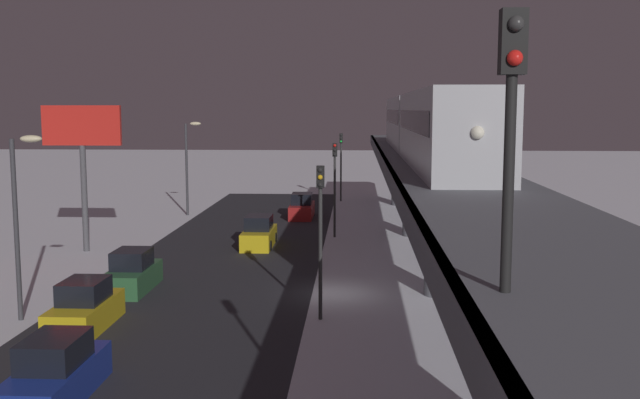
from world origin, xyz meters
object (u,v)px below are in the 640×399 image
Objects in this scene: sedan_yellow at (259,234)px; traffic_light_mid at (335,176)px; sedan_yellow_2 at (85,309)px; sedan_blue at (55,375)px; sedan_green at (132,274)px; traffic_light_far at (341,157)px; commercial_billboard at (82,140)px; rail_signal at (511,102)px; sedan_red at (302,208)px; traffic_light_near at (320,220)px; subway_train at (425,124)px.

sedan_yellow is 6.84m from traffic_light_mid.
sedan_yellow is 1.05× the size of sedan_yellow_2.
sedan_yellow_2 is (1.80, -7.14, -0.00)m from sedan_blue.
sedan_green is 0.68× the size of traffic_light_far.
rail_signal is at bearing 119.66° from commercial_billboard.
rail_signal is 0.86× the size of sedan_red.
traffic_light_near reaches higher than sedan_yellow_2.
commercial_billboard is at bearing 59.16° from traffic_light_far.
commercial_billboard is at bearing -130.06° from sedan_red.
traffic_light_far is (-4.70, -23.20, 3.41)m from sedan_yellow.
rail_signal is at bearing 100.78° from traffic_light_near.
traffic_light_far is (-7.50, -48.00, 3.40)m from sedan_blue.
rail_signal is 0.84× the size of sedan_blue.
sedan_blue is at bearing -42.39° from rail_signal.
rail_signal reaches higher than sedan_yellow.
sedan_yellow_2 is at bearing -53.24° from rail_signal.
sedan_green is 6.18m from sedan_yellow_2.
sedan_yellow_2 is at bearing 44.55° from subway_train.
subway_train is at bearing -120.80° from sedan_blue.
sedan_blue is at bearing 59.20° from subway_train.
rail_signal is 37.87m from commercial_billboard.
traffic_light_mid is at bearing -52.00° from subway_train.
sedan_red is at bearing 81.75° from sedan_yellow.
rail_signal reaches higher than sedan_green.
sedan_blue is 0.75× the size of traffic_light_mid.
traffic_light_near is 19.58m from traffic_light_mid.
traffic_light_mid is 19.58m from traffic_light_far.
commercial_billboard reaches higher than traffic_light_near.
sedan_yellow is at bearing -76.62° from rail_signal.
rail_signal is 0.62× the size of traffic_light_mid.
rail_signal is at bearing 118.83° from sedan_green.
subway_train reaches higher than sedan_blue.
sedan_red is at bearing -62.20° from subway_train.
subway_train reaches higher than sedan_yellow.
sedan_green is 24.75m from sedan_red.
subway_train is 9.22× the size of rail_signal.
sedan_green is (14.66, 8.25, -7.05)m from subway_train.
sedan_yellow is 0.73× the size of traffic_light_near.
traffic_light_mid is at bearing -90.00° from traffic_light_near.
traffic_light_mid is (-2.90, 8.80, 3.40)m from sedan_red.
traffic_light_near is (3.61, -18.99, -4.59)m from rail_signal.
commercial_billboard is at bearing 20.71° from traffic_light_mid.
traffic_light_far is (-2.90, -10.78, 3.40)m from sedan_red.
subway_train is 26.08m from sedan_blue.
commercial_billboard reaches higher than sedan_yellow_2.
traffic_light_mid is 0.72× the size of commercial_billboard.
traffic_light_mid is (3.61, -38.57, -4.59)m from rail_signal.
sedan_blue is 48.70m from traffic_light_far.
sedan_yellow is 12.55m from sedan_red.
sedan_blue is 1.06× the size of sedan_yellow_2.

